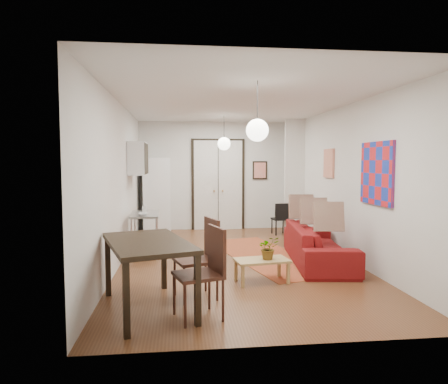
{
  "coord_description": "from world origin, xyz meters",
  "views": [
    {
      "loc": [
        -1.03,
        -7.26,
        1.83
      ],
      "look_at": [
        -0.18,
        0.35,
        1.25
      ],
      "focal_mm": 32.0,
      "sensor_mm": 36.0,
      "label": 1
    }
  ],
  "objects": [
    {
      "name": "floor",
      "position": [
        0.0,
        0.0,
        0.0
      ],
      "size": [
        7.0,
        7.0,
        0.0
      ],
      "primitive_type": "plane",
      "color": "brown",
      "rests_on": "ground"
    },
    {
      "name": "ceiling",
      "position": [
        0.0,
        0.0,
        2.9
      ],
      "size": [
        4.2,
        7.0,
        0.02
      ],
      "primitive_type": "cube",
      "color": "silver",
      "rests_on": "wall_back"
    },
    {
      "name": "wall_back",
      "position": [
        0.0,
        3.5,
        1.45
      ],
      "size": [
        4.2,
        0.02,
        2.9
      ],
      "primitive_type": "cube",
      "color": "silver",
      "rests_on": "floor"
    },
    {
      "name": "wall_front",
      "position": [
        0.0,
        -3.5,
        1.45
      ],
      "size": [
        4.2,
        0.02,
        2.9
      ],
      "primitive_type": "cube",
      "color": "silver",
      "rests_on": "floor"
    },
    {
      "name": "wall_left",
      "position": [
        -2.1,
        0.0,
        1.45
      ],
      "size": [
        0.02,
        7.0,
        2.9
      ],
      "primitive_type": "cube",
      "color": "silver",
      "rests_on": "floor"
    },
    {
      "name": "wall_right",
      "position": [
        2.1,
        0.0,
        1.45
      ],
      "size": [
        0.02,
        7.0,
        2.9
      ],
      "primitive_type": "cube",
      "color": "silver",
      "rests_on": "floor"
    },
    {
      "name": "double_doors",
      "position": [
        0.0,
        3.46,
        1.2
      ],
      "size": [
        1.44,
        0.06,
        2.5
      ],
      "primitive_type": "cube",
      "color": "white",
      "rests_on": "wall_back"
    },
    {
      "name": "stub_partition",
      "position": [
        1.85,
        2.55,
        1.45
      ],
      "size": [
        0.5,
        0.1,
        2.9
      ],
      "primitive_type": "cube",
      "color": "silver",
      "rests_on": "floor"
    },
    {
      "name": "wall_cabinet",
      "position": [
        -1.92,
        1.5,
        1.9
      ],
      "size": [
        0.35,
        1.0,
        0.7
      ],
      "primitive_type": "cube",
      "color": "white",
      "rests_on": "wall_left"
    },
    {
      "name": "painting_popart",
      "position": [
        2.08,
        -1.25,
        1.65
      ],
      "size": [
        0.05,
        1.0,
        1.0
      ],
      "primitive_type": "cube",
      "color": "red",
      "rests_on": "wall_right"
    },
    {
      "name": "painting_abstract",
      "position": [
        2.08,
        0.8,
        1.8
      ],
      "size": [
        0.05,
        0.5,
        0.6
      ],
      "primitive_type": "cube",
      "color": "beige",
      "rests_on": "wall_right"
    },
    {
      "name": "poster_back",
      "position": [
        1.15,
        3.47,
        1.6
      ],
      "size": [
        0.4,
        0.03,
        0.5
      ],
      "primitive_type": "cube",
      "color": "red",
      "rests_on": "wall_back"
    },
    {
      "name": "print_left",
      "position": [
        -2.07,
        2.0,
        1.95
      ],
      "size": [
        0.03,
        0.44,
        0.54
      ],
      "primitive_type": "cube",
      "color": "#965D3E",
      "rests_on": "wall_left"
    },
    {
      "name": "pendant_back",
      "position": [
        0.0,
        2.0,
        2.25
      ],
      "size": [
        0.3,
        0.3,
        0.8
      ],
      "color": "white",
      "rests_on": "ceiling"
    },
    {
      "name": "pendant_front",
      "position": [
        0.0,
        -2.0,
        2.25
      ],
      "size": [
        0.3,
        0.3,
        0.8
      ],
      "color": "white",
      "rests_on": "ceiling"
    },
    {
      "name": "kilim_rug",
      "position": [
        0.62,
        0.29,
        0.0
      ],
      "size": [
        2.14,
        3.7,
        0.01
      ],
      "primitive_type": "cube",
      "rotation": [
        0.0,
        0.0,
        0.25
      ],
      "color": "#A8432A",
      "rests_on": "floor"
    },
    {
      "name": "sofa",
      "position": [
        1.45,
        -0.39,
        0.34
      ],
      "size": [
        2.44,
        1.2,
        0.68
      ],
      "primitive_type": "imported",
      "rotation": [
        0.0,
        0.0,
        1.45
      ],
      "color": "maroon",
      "rests_on": "floor"
    },
    {
      "name": "coffee_table",
      "position": [
        0.2,
        -1.41,
        0.31
      ],
      "size": [
        0.86,
        0.56,
        0.36
      ],
      "rotation": [
        0.0,
        0.0,
        0.14
      ],
      "color": "tan",
      "rests_on": "floor"
    },
    {
      "name": "potted_plant",
      "position": [
        0.3,
        -1.41,
        0.53
      ],
      "size": [
        0.31,
        0.35,
        0.35
      ],
      "primitive_type": "imported",
      "rotation": [
        0.0,
        0.0,
        0.14
      ],
      "color": "#38602B",
      "rests_on": "coffee_table"
    },
    {
      "name": "kitchen_counter",
      "position": [
        -1.72,
        0.64,
        0.52
      ],
      "size": [
        0.58,
        1.1,
        0.82
      ],
      "rotation": [
        0.0,
        0.0,
        0.05
      ],
      "color": "#ACAFB1",
      "rests_on": "floor"
    },
    {
      "name": "bowl",
      "position": [
        -1.72,
        0.34,
        0.85
      ],
      "size": [
        0.2,
        0.2,
        0.05
      ],
      "primitive_type": "imported",
      "rotation": [
        0.0,
        0.0,
        0.05
      ],
      "color": "beige",
      "rests_on": "kitchen_counter"
    },
    {
      "name": "soap_bottle",
      "position": [
        -1.75,
        0.89,
        0.91
      ],
      "size": [
        0.08,
        0.08,
        0.17
      ],
      "primitive_type": "imported",
      "rotation": [
        0.0,
        0.0,
        0.05
      ],
      "color": "teal",
      "rests_on": "kitchen_counter"
    },
    {
      "name": "fridge",
      "position": [
        -1.65,
        3.15,
        0.97
      ],
      "size": [
        0.76,
        0.76,
        1.93
      ],
      "primitive_type": "cube",
      "rotation": [
        0.0,
        0.0,
        0.13
      ],
      "color": "white",
      "rests_on": "floor"
    },
    {
      "name": "dining_table",
      "position": [
        -1.43,
        -2.35,
        0.77
      ],
      "size": [
        1.31,
        1.75,
        0.86
      ],
      "rotation": [
        0.0,
        0.0,
        0.3
      ],
      "color": "black",
      "rests_on": "floor"
    },
    {
      "name": "dining_chair_near",
      "position": [
        -0.83,
        -1.89,
        0.62
      ],
      "size": [
        0.63,
        0.79,
        1.07
      ],
      "rotation": [
        0.0,
        0.0,
        -1.27
      ],
      "color": "#3A1C12",
      "rests_on": "floor"
    },
    {
      "name": "dining_chair_far",
      "position": [
        -0.83,
        -2.59,
        0.62
      ],
      "size": [
        0.63,
        0.79,
        1.07
      ],
      "rotation": [
        0.0,
        0.0,
        -1.27
      ],
      "color": "#3A1C12",
      "rests_on": "floor"
    },
    {
      "name": "black_side_chair",
      "position": [
        1.47,
        2.58,
        0.46
      ],
      "size": [
        0.4,
        0.4,
        0.8
      ],
      "rotation": [
        0.0,
        0.0,
        3.25
      ],
      "color": "black",
      "rests_on": "floor"
    }
  ]
}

